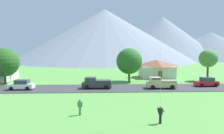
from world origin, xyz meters
name	(u,v)px	position (x,y,z in m)	size (l,w,h in m)	color
road_strip	(101,88)	(0.00, 31.12, 0.04)	(160.00, 7.86, 0.08)	#38383D
mountain_west_ridge	(162,38)	(47.51, 155.28, 16.97)	(89.04, 89.04, 33.93)	gray
mountain_far_west_ridge	(210,46)	(82.49, 146.95, 10.62)	(78.36, 78.36, 21.24)	slate
mountain_central_ridge	(102,36)	(-0.46, 137.02, 17.04)	(76.23, 76.23, 34.08)	#8E939E
mountain_east_ridge	(105,35)	(1.57, 130.67, 17.08)	(114.75, 114.75, 34.17)	gray
house_leftmost	(156,68)	(13.95, 45.69, 2.34)	(8.60, 7.66, 4.52)	beige
tree_near_left	(5,62)	(-19.73, 37.17, 4.38)	(5.84, 5.84, 7.31)	#4C3823
tree_left_of_center	(208,58)	(24.01, 39.42, 5.05)	(4.04, 4.04, 7.10)	#4C3823
tree_center	(129,61)	(6.12, 38.90, 4.51)	(5.67, 5.67, 7.35)	brown
parked_car_white_west_end	(22,85)	(-13.69, 30.26, 0.87)	(4.22, 2.12, 1.68)	white
parked_car_red_mid_west	(206,82)	(19.93, 32.05, 0.87)	(4.28, 2.24, 1.68)	red
pickup_truck_sand_west_side	(160,83)	(10.63, 30.31, 1.06)	(5.28, 2.50, 1.99)	#C6B284
pickup_truck_charcoal_east_side	(96,83)	(-0.86, 30.83, 1.06)	(5.27, 2.48, 1.99)	#333338
watcher_person	(80,107)	(-2.01, 15.98, 0.88)	(0.56, 0.24, 1.68)	#70604C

